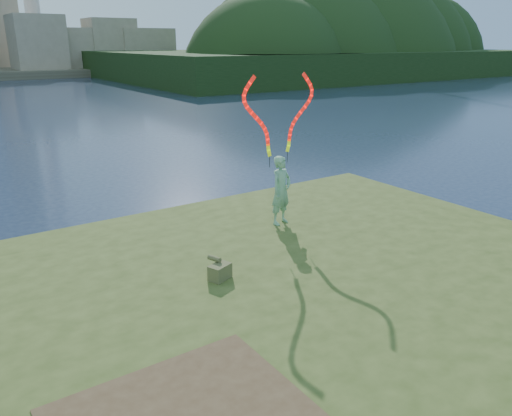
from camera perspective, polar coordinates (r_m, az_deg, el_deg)
ground at (r=10.48m, az=-4.46°, el=-12.80°), size 320.00×320.00×0.00m
grassy_knoll at (r=8.70m, az=3.42°, el=-17.41°), size 20.00×18.00×0.80m
wooded_hill at (r=93.33m, az=9.44°, el=15.00°), size 78.00×50.00×63.00m
woman_with_ribbons at (r=13.03m, az=2.85°, el=4.06°), size 2.07×0.70×4.19m
canvas_bag at (r=10.31m, az=-4.20°, el=-7.18°), size 0.52×0.59×0.43m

